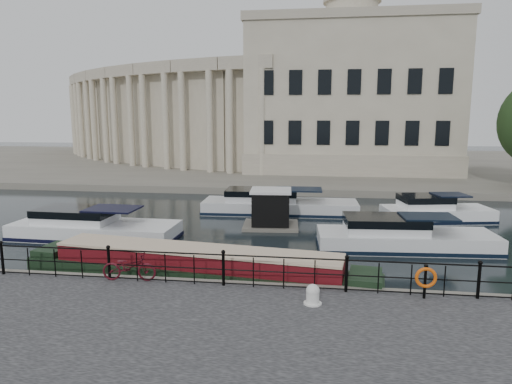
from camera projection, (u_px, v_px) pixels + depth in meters
ground_plane at (236, 277)px, 17.45m from camera, size 160.00×160.00×0.00m
far_bank at (294, 164)px, 55.49m from camera, size 120.00×42.00×0.55m
railing at (223, 267)px, 15.05m from camera, size 24.14×0.14×1.22m
civic_building at (283, 107)px, 50.31m from camera, size 53.55×31.84×16.85m
bicycle at (129, 267)px, 15.53m from camera, size 1.89×0.79×0.97m
mooring_bollard at (313, 295)px, 13.63m from camera, size 0.54×0.54×0.61m
life_ring_post at (426, 278)px, 13.92m from camera, size 0.66×0.18×1.08m
narrowboat at (196, 269)px, 17.31m from camera, size 13.91×3.56×1.51m
harbour_hut at (271, 210)px, 25.17m from camera, size 3.18×2.71×2.19m
cabin_cruisers at (286, 221)px, 25.03m from camera, size 25.49×10.26×1.99m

